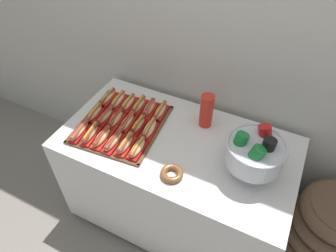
# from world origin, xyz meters

# --- Properties ---
(ground_plane) EXTENTS (10.00, 10.00, 0.00)m
(ground_plane) POSITION_xyz_m (0.00, 0.00, 0.00)
(ground_plane) COLOR gray
(back_wall) EXTENTS (6.00, 0.10, 2.60)m
(back_wall) POSITION_xyz_m (0.00, 0.46, 1.30)
(back_wall) COLOR beige
(back_wall) RESTS_ON ground_plane
(buffet_table) EXTENTS (1.38, 0.74, 0.79)m
(buffet_table) POSITION_xyz_m (0.00, 0.00, 0.41)
(buffet_table) COLOR white
(buffet_table) RESTS_ON ground_plane
(floor_vase) EXTENTS (0.52, 0.52, 1.12)m
(floor_vase) POSITION_xyz_m (0.96, 0.14, 0.28)
(floor_vase) COLOR brown
(floor_vase) RESTS_ON ground_plane
(serving_tray) EXTENTS (0.52, 0.57, 0.01)m
(serving_tray) POSITION_xyz_m (-0.36, -0.02, 0.79)
(serving_tray) COLOR brown
(serving_tray) RESTS_ON buffet_table
(hot_dog_0) EXTENTS (0.08, 0.19, 0.06)m
(hot_dog_0) POSITION_xyz_m (-0.54, -0.20, 0.82)
(hot_dog_0) COLOR #B21414
(hot_dog_0) RESTS_ON serving_tray
(hot_dog_1) EXTENTS (0.08, 0.18, 0.06)m
(hot_dog_1) POSITION_xyz_m (-0.46, -0.20, 0.83)
(hot_dog_1) COLOR red
(hot_dog_1) RESTS_ON serving_tray
(hot_dog_2) EXTENTS (0.08, 0.18, 0.06)m
(hot_dog_2) POSITION_xyz_m (-0.39, -0.19, 0.82)
(hot_dog_2) COLOR red
(hot_dog_2) RESTS_ON serving_tray
(hot_dog_3) EXTENTS (0.07, 0.18, 0.06)m
(hot_dog_3) POSITION_xyz_m (-0.31, -0.18, 0.82)
(hot_dog_3) COLOR red
(hot_dog_3) RESTS_ON serving_tray
(hot_dog_4) EXTENTS (0.07, 0.17, 0.07)m
(hot_dog_4) POSITION_xyz_m (-0.24, -0.18, 0.83)
(hot_dog_4) COLOR red
(hot_dog_4) RESTS_ON serving_tray
(hot_dog_5) EXTENTS (0.07, 0.16, 0.06)m
(hot_dog_5) POSITION_xyz_m (-0.16, -0.17, 0.82)
(hot_dog_5) COLOR #B21414
(hot_dog_5) RESTS_ON serving_tray
(hot_dog_6) EXTENTS (0.08, 0.18, 0.06)m
(hot_dog_6) POSITION_xyz_m (-0.55, -0.04, 0.82)
(hot_dog_6) COLOR red
(hot_dog_6) RESTS_ON serving_tray
(hot_dog_7) EXTENTS (0.07, 0.17, 0.06)m
(hot_dog_7) POSITION_xyz_m (-0.48, -0.03, 0.82)
(hot_dog_7) COLOR red
(hot_dog_7) RESTS_ON serving_tray
(hot_dog_8) EXTENTS (0.08, 0.18, 0.06)m
(hot_dog_8) POSITION_xyz_m (-0.40, -0.03, 0.83)
(hot_dog_8) COLOR red
(hot_dog_8) RESTS_ON serving_tray
(hot_dog_9) EXTENTS (0.08, 0.18, 0.06)m
(hot_dog_9) POSITION_xyz_m (-0.33, -0.02, 0.82)
(hot_dog_9) COLOR red
(hot_dog_9) RESTS_ON serving_tray
(hot_dog_10) EXTENTS (0.06, 0.16, 0.06)m
(hot_dog_10) POSITION_xyz_m (-0.25, -0.01, 0.83)
(hot_dog_10) COLOR #B21414
(hot_dog_10) RESTS_ON serving_tray
(hot_dog_11) EXTENTS (0.09, 0.19, 0.06)m
(hot_dog_11) POSITION_xyz_m (-0.18, -0.01, 0.82)
(hot_dog_11) COLOR red
(hot_dog_11) RESTS_ON serving_tray
(hot_dog_12) EXTENTS (0.07, 0.18, 0.06)m
(hot_dog_12) POSITION_xyz_m (-0.57, 0.12, 0.82)
(hot_dog_12) COLOR red
(hot_dog_12) RESTS_ON serving_tray
(hot_dog_13) EXTENTS (0.09, 0.18, 0.06)m
(hot_dog_13) POSITION_xyz_m (-0.49, 0.13, 0.82)
(hot_dog_13) COLOR red
(hot_dog_13) RESTS_ON serving_tray
(hot_dog_14) EXTENTS (0.08, 0.18, 0.06)m
(hot_dog_14) POSITION_xyz_m (-0.42, 0.14, 0.82)
(hot_dog_14) COLOR red
(hot_dog_14) RESTS_ON serving_tray
(hot_dog_15) EXTENTS (0.08, 0.18, 0.06)m
(hot_dog_15) POSITION_xyz_m (-0.34, 0.14, 0.83)
(hot_dog_15) COLOR red
(hot_dog_15) RESTS_ON serving_tray
(hot_dog_16) EXTENTS (0.09, 0.18, 0.06)m
(hot_dog_16) POSITION_xyz_m (-0.27, 0.15, 0.82)
(hot_dog_16) COLOR red
(hot_dog_16) RESTS_ON serving_tray
(hot_dog_17) EXTENTS (0.07, 0.18, 0.06)m
(hot_dog_17) POSITION_xyz_m (-0.19, 0.16, 0.82)
(hot_dog_17) COLOR red
(hot_dog_17) RESTS_ON serving_tray
(punch_bowl) EXTENTS (0.30, 0.30, 0.26)m
(punch_bowl) POSITION_xyz_m (0.43, -0.02, 0.93)
(punch_bowl) COLOR silver
(punch_bowl) RESTS_ON buffet_table
(cup_stack) EXTENTS (0.08, 0.08, 0.22)m
(cup_stack) POSITION_xyz_m (0.09, 0.21, 0.90)
(cup_stack) COLOR red
(cup_stack) RESTS_ON buffet_table
(donut) EXTENTS (0.12, 0.12, 0.03)m
(donut) POSITION_xyz_m (0.08, -0.23, 0.81)
(donut) COLOR brown
(donut) RESTS_ON buffet_table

